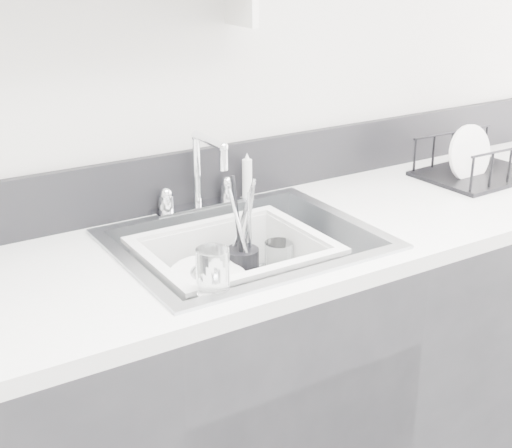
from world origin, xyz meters
TOP-DOWN VIEW (x-y plane):
  - counter_run at (0.00, 1.19)m, footprint 3.20×0.62m
  - backsplash at (0.00, 1.49)m, footprint 3.20×0.02m
  - sink at (0.00, 1.19)m, footprint 0.64×0.52m
  - faucet at (0.00, 1.44)m, footprint 0.26×0.18m
  - side_sprayer at (0.16, 1.44)m, footprint 0.03×0.03m
  - wash_tub at (-0.04, 1.18)m, footprint 0.52×0.46m
  - plate_stack at (-0.11, 1.16)m, footprint 0.27×0.27m
  - utensil_cup at (0.02, 1.23)m, footprint 0.09×0.09m
  - ladle at (-0.06, 1.16)m, footprint 0.29×0.28m
  - tumbler_in_tub at (0.12, 1.22)m, footprint 0.08×0.08m
  - tumbler_counter at (-0.20, 0.98)m, footprint 0.07×0.07m
  - dish_rack at (0.90, 1.25)m, footprint 0.37×0.29m
  - bowl_small at (0.08, 1.14)m, footprint 0.13×0.13m

SIDE VIEW (x-z plane):
  - counter_run at x=0.00m, z-range 0.00..0.92m
  - bowl_small at x=0.08m, z-range 0.77..0.80m
  - plate_stack at x=-0.11m, z-range 0.74..0.85m
  - ladle at x=-0.06m, z-range 0.77..0.85m
  - tumbler_in_tub at x=0.12m, z-range 0.77..0.87m
  - utensil_cup at x=0.02m, z-range 0.68..0.97m
  - sink at x=0.00m, z-range 0.73..0.93m
  - wash_tub at x=-0.04m, z-range 0.75..0.93m
  - tumbler_counter at x=-0.20m, z-range 0.92..1.02m
  - faucet at x=0.00m, z-range 0.87..1.09m
  - dish_rack at x=0.90m, z-range 0.92..1.05m
  - side_sprayer at x=0.16m, z-range 0.92..1.06m
  - backsplash at x=0.00m, z-range 0.92..1.08m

